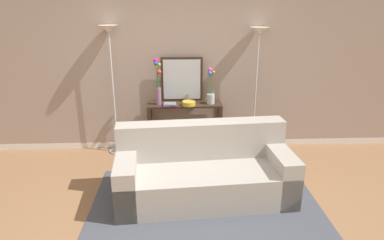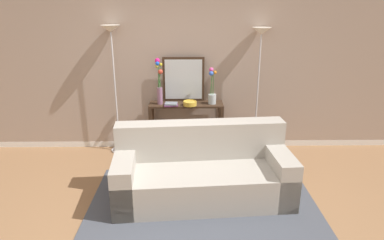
# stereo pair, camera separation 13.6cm
# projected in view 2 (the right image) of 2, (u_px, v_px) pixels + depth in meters

# --- Properties ---
(ground_plane) EXTENTS (16.00, 16.00, 0.02)m
(ground_plane) POSITION_uv_depth(u_px,v_px,m) (170.00, 223.00, 3.72)
(ground_plane) COLOR #936B47
(back_wall) EXTENTS (12.00, 0.15, 2.88)m
(back_wall) POSITION_uv_depth(u_px,v_px,m) (174.00, 59.00, 5.25)
(back_wall) COLOR white
(back_wall) RESTS_ON ground
(area_rug) EXTENTS (2.67, 1.68, 0.01)m
(area_rug) POSITION_uv_depth(u_px,v_px,m) (203.00, 202.00, 4.08)
(area_rug) COLOR #474C56
(area_rug) RESTS_ON ground
(couch) EXTENTS (2.13, 1.03, 0.88)m
(couch) POSITION_uv_depth(u_px,v_px,m) (202.00, 173.00, 4.13)
(couch) COLOR #ADA89E
(couch) RESTS_ON ground
(console_table) EXTENTS (1.12, 0.35, 0.81)m
(console_table) POSITION_uv_depth(u_px,v_px,m) (186.00, 120.00, 5.26)
(console_table) COLOR #382619
(console_table) RESTS_ON ground
(floor_lamp_left) EXTENTS (0.28, 0.28, 1.95)m
(floor_lamp_left) POSITION_uv_depth(u_px,v_px,m) (112.00, 55.00, 4.99)
(floor_lamp_left) COLOR silver
(floor_lamp_left) RESTS_ON ground
(floor_lamp_right) EXTENTS (0.28, 0.28, 1.92)m
(floor_lamp_right) POSITION_uv_depth(u_px,v_px,m) (260.00, 56.00, 5.03)
(floor_lamp_right) COLOR silver
(floor_lamp_right) RESTS_ON ground
(wall_mirror) EXTENTS (0.63, 0.02, 0.68)m
(wall_mirror) POSITION_uv_depth(u_px,v_px,m) (184.00, 79.00, 5.20)
(wall_mirror) COLOR #382619
(wall_mirror) RESTS_ON console_table
(vase_tall_flowers) EXTENTS (0.12, 0.12, 0.69)m
(vase_tall_flowers) POSITION_uv_depth(u_px,v_px,m) (159.00, 83.00, 5.04)
(vase_tall_flowers) COLOR gray
(vase_tall_flowers) RESTS_ON console_table
(vase_short_flowers) EXTENTS (0.12, 0.13, 0.54)m
(vase_short_flowers) POSITION_uv_depth(u_px,v_px,m) (212.00, 92.00, 5.10)
(vase_short_flowers) COLOR silver
(vase_short_flowers) RESTS_ON console_table
(fruit_bowl) EXTENTS (0.20, 0.20, 0.07)m
(fruit_bowl) POSITION_uv_depth(u_px,v_px,m) (190.00, 103.00, 5.07)
(fruit_bowl) COLOR gold
(fruit_bowl) RESTS_ON console_table
(book_stack) EXTENTS (0.21, 0.17, 0.04)m
(book_stack) POSITION_uv_depth(u_px,v_px,m) (171.00, 104.00, 5.07)
(book_stack) COLOR #6B3360
(book_stack) RESTS_ON console_table
(book_row_under_console) EXTENTS (0.35, 0.18, 0.12)m
(book_row_under_console) POSITION_uv_depth(u_px,v_px,m) (168.00, 149.00, 5.42)
(book_row_under_console) COLOR #1E7075
(book_row_under_console) RESTS_ON ground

